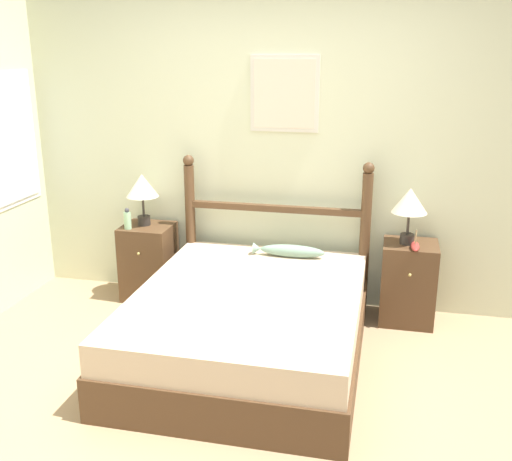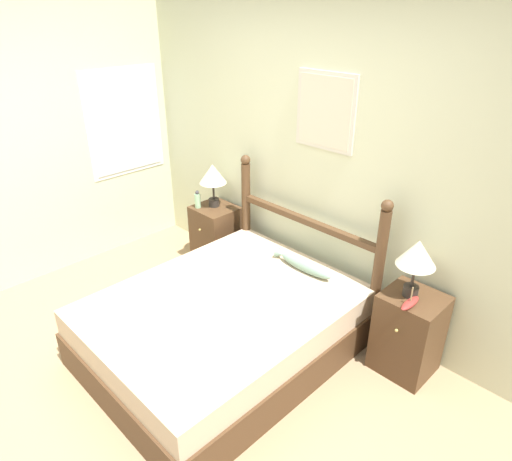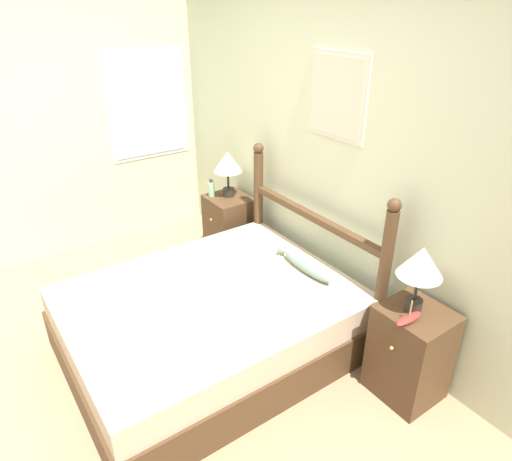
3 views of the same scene
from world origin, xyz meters
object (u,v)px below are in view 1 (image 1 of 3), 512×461
Objects in this scene: nightstand_left at (149,262)px; nightstand_right at (408,283)px; bottle at (128,220)px; model_boat at (415,246)px; fish_pillow at (289,251)px; table_lamp_left at (142,188)px; bed at (249,325)px; table_lamp_right at (410,203)px.

nightstand_left is 1.00× the size of nightstand_right.
nightstand_right is 2.26m from bottle.
model_boat is 0.37× the size of fish_pillow.
nightstand_right reaches higher than fish_pillow.
bottle is at bearing -121.78° from table_lamp_left.
bed is at bearing -142.04° from nightstand_right.
table_lamp_right reaches higher than model_boat.
table_lamp_left is at bearing 176.41° from model_boat.
nightstand_right is 1.48× the size of table_lamp_left.
nightstand_left reaches higher than fish_pillow.
table_lamp_right is at bearing -0.76° from table_lamp_left.
table_lamp_right is at bearing 5.47° from fish_pillow.
bottle reaches higher than bed.
bed is 3.42× the size of fish_pillow.
table_lamp_right is 0.97m from fish_pillow.
nightstand_right is at bearing 18.63° from table_lamp_right.
table_lamp_right reaches higher than fish_pillow.
table_lamp_left is 0.76× the size of fish_pillow.
table_lamp_left is 2.11m from table_lamp_right.
fish_pillow is (0.15, 0.73, 0.29)m from bed.
bed is 1.48m from table_lamp_right.
table_lamp_right is (1.02, 0.81, 0.70)m from bed.
fish_pillow reaches higher than bed.
bottle is (-0.11, -0.12, 0.39)m from nightstand_left.
table_lamp_right is at bearing -161.37° from nightstand_right.
table_lamp_left is 0.28m from bottle.
bottle reaches higher than model_boat.
bed is 9.24× the size of model_boat.
bottle is (-2.22, -0.12, 0.39)m from nightstand_right.
nightstand_right is (1.06, 0.82, 0.07)m from bed.
table_lamp_right is 2.44× the size of bottle.
table_lamp_right reaches higher than nightstand_left.
table_lamp_right is 0.76× the size of fish_pillow.
bottle reaches higher than fish_pillow.
fish_pillow is at bearing -174.02° from nightstand_right.
table_lamp_left and table_lamp_right have the same top height.
bed is at bearing -31.12° from bottle.
nightstand_left is 0.63m from table_lamp_left.
nightstand_left is at bearing 176.80° from model_boat.
bottle reaches higher than nightstand_left.
bed is at bearing -101.57° from fish_pillow.
nightstand_left and nightstand_right have the same top height.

